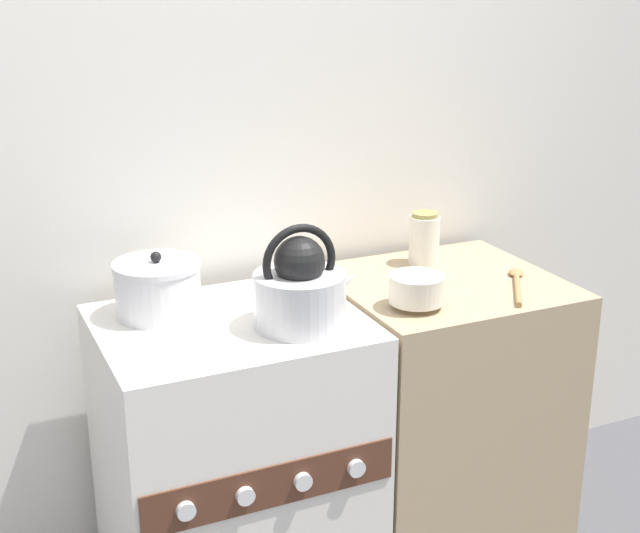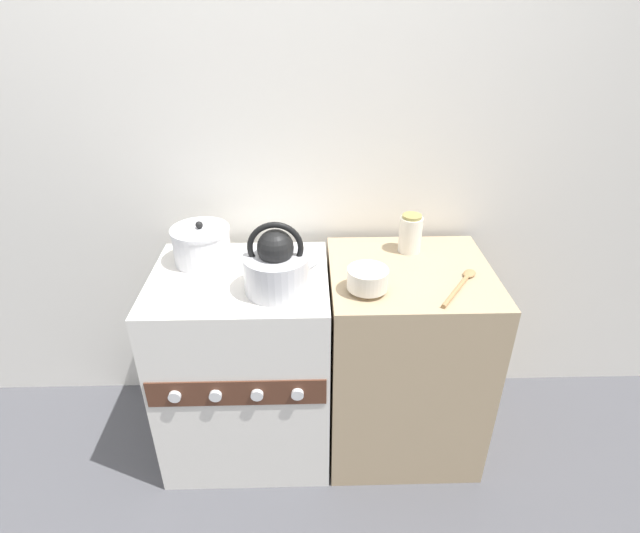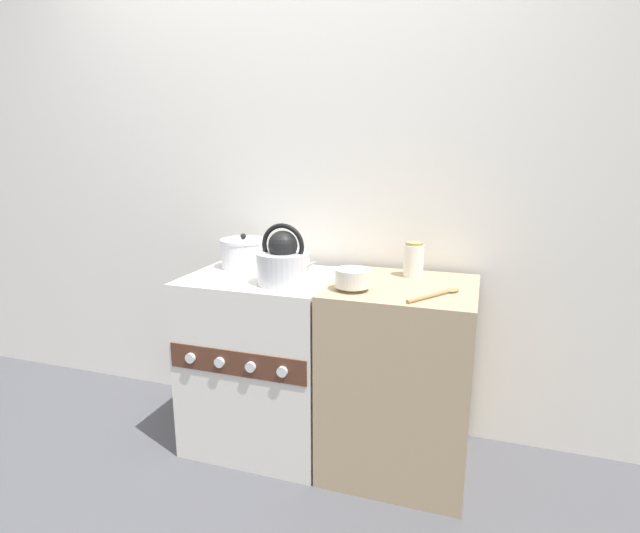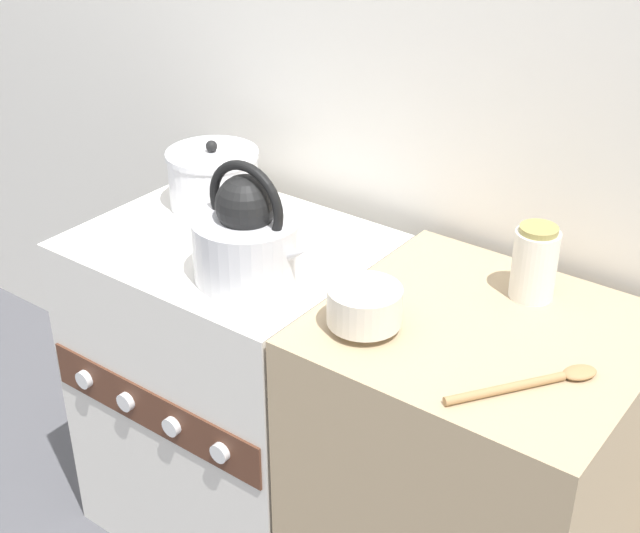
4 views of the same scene
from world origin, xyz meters
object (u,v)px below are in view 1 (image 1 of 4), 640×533
storage_jar (424,239)px  stove (235,466)px  enamel_bowl (417,289)px  kettle (301,289)px  cooking_pot (158,288)px

storage_jar → stove: bearing=-165.4°
enamel_bowl → kettle: bearing=174.5°
stove → enamel_bowl: (0.46, -0.13, 0.47)m
storage_jar → enamel_bowl: bearing=-123.8°
kettle → cooking_pot: size_ratio=1.26×
stove → cooking_pot: size_ratio=3.74×
stove → enamel_bowl: enamel_bowl is taller
stove → cooking_pot: cooking_pot is taller
kettle → storage_jar: 0.58m
cooking_pot → enamel_bowl: 0.66m
kettle → enamel_bowl: (0.31, -0.03, -0.04)m
cooking_pot → storage_jar: size_ratio=1.43×
stove → storage_jar: storage_jar is taller
stove → kettle: kettle is taller
stove → enamel_bowl: bearing=-15.4°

